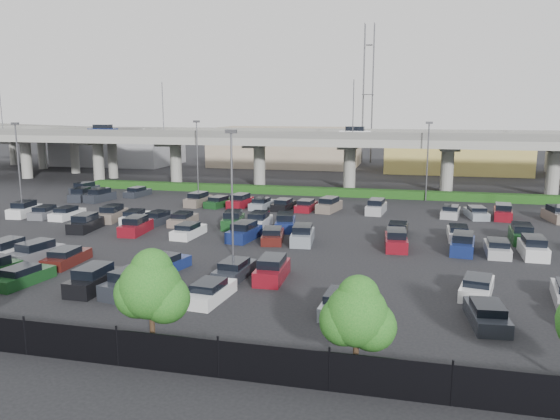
% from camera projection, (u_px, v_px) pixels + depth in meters
% --- Properties ---
extents(ground, '(280.00, 280.00, 0.00)m').
position_uv_depth(ground, '(259.00, 234.00, 52.67)').
color(ground, black).
extents(overpass, '(150.00, 13.00, 15.80)m').
position_uv_depth(overpass, '(315.00, 142.00, 82.02)').
color(overpass, gray).
rests_on(overpass, ground).
extents(on_ramp, '(50.93, 30.13, 8.80)m').
position_uv_depth(on_ramp, '(59.00, 136.00, 104.62)').
color(on_ramp, gray).
rests_on(on_ramp, ground).
extents(hedge, '(66.00, 1.60, 1.10)m').
position_uv_depth(hedge, '(308.00, 191.00, 76.46)').
color(hedge, '#113810').
rests_on(hedge, ground).
extents(fence, '(70.00, 0.10, 2.00)m').
position_uv_depth(fence, '(97.00, 345.00, 25.77)').
color(fence, black).
rests_on(fence, ground).
extents(tree_row, '(65.07, 3.66, 5.94)m').
position_uv_depth(tree_row, '(125.00, 284.00, 26.52)').
color(tree_row, '#332316').
rests_on(tree_row, ground).
extents(parked_cars, '(62.94, 41.65, 1.67)m').
position_uv_depth(parked_cars, '(226.00, 232.00, 50.56)').
color(parked_cars, slate).
rests_on(parked_cars, ground).
extents(light_poles, '(66.90, 48.38, 10.30)m').
position_uv_depth(light_poles, '(225.00, 167.00, 54.40)').
color(light_poles, '#49494E').
rests_on(light_poles, ground).
extents(distant_buildings, '(138.00, 24.00, 9.00)m').
position_uv_depth(distant_buildings, '(404.00, 151.00, 108.18)').
color(distant_buildings, gray).
rests_on(distant_buildings, ground).
extents(comm_tower, '(2.40, 2.40, 30.00)m').
position_uv_depth(comm_tower, '(368.00, 92.00, 119.60)').
color(comm_tower, '#49494E').
rests_on(comm_tower, ground).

